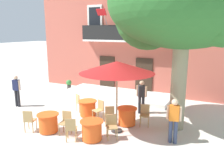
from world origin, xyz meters
TOP-DOWN VIEW (x-y plane):
  - ground_plane at (0.00, 0.00)m, footprint 120.00×120.00m
  - building_facade at (-0.19, 6.99)m, footprint 13.00×5.09m
  - entrance_step_platform at (-0.19, 3.76)m, footprint 6.60×2.49m
  - plane_tree at (3.99, 0.57)m, footprint 5.97×5.24m
  - cafe_table_near_tree at (2.11, -0.06)m, footprint 0.86×0.86m
  - cafe_chair_near_tree_0 at (1.50, -0.51)m, footprint 0.55×0.55m
  - cafe_chair_near_tree_1 at (2.81, 0.21)m, footprint 0.49×0.49m
  - cafe_table_middle at (1.51, -1.98)m, footprint 0.86×0.86m
  - cafe_chair_middle_0 at (2.09, -1.50)m, footprint 0.56×0.56m
  - cafe_chair_middle_1 at (0.89, -2.40)m, footprint 0.54×0.54m
  - cafe_table_front at (-0.41, -2.14)m, footprint 0.86×0.86m
  - cafe_chair_front_0 at (-1.09, -2.47)m, footprint 0.51×0.51m
  - cafe_chair_front_1 at (0.32, -1.96)m, footprint 0.45×0.45m
  - cafe_table_far_side at (0.03, 0.09)m, footprint 0.86×0.86m
  - cafe_chair_far_side_0 at (0.76, -0.10)m, footprint 0.51×0.51m
  - cafe_chair_far_side_1 at (-0.65, 0.42)m, footprint 0.55×0.55m
  - cafe_umbrella at (2.01, -0.89)m, footprint 2.90×2.90m
  - ground_planter_left at (-3.84, 3.80)m, footprint 0.37×0.37m
  - pedestrian_near_entrance at (-4.10, -0.36)m, footprint 0.53×0.30m
  - pedestrian_mid_plaza at (4.24, -0.86)m, footprint 0.53×0.29m
  - pedestrian_by_tree at (2.18, 1.55)m, footprint 0.53×0.37m

SIDE VIEW (x-z plane):
  - ground_plane at x=0.00m, z-range 0.00..0.00m
  - entrance_step_platform at x=-0.19m, z-range 0.00..0.25m
  - ground_planter_left at x=-3.84m, z-range 0.04..0.73m
  - cafe_table_near_tree at x=2.11m, z-range 0.01..0.77m
  - cafe_table_middle at x=1.51m, z-range 0.01..0.77m
  - cafe_table_front at x=-0.41m, z-range 0.01..0.77m
  - cafe_table_far_side at x=0.03m, z-range 0.01..0.77m
  - cafe_chair_near_tree_0 at x=1.50m, z-range 0.07..0.98m
  - cafe_chair_near_tree_1 at x=2.81m, z-range 0.07..0.98m
  - cafe_chair_middle_0 at x=2.09m, z-range 0.07..0.98m
  - cafe_chair_middle_1 at x=0.89m, z-range 0.07..0.98m
  - cafe_chair_front_0 at x=-1.09m, z-range 0.07..0.98m
  - cafe_chair_front_1 at x=0.32m, z-range 0.07..0.98m
  - cafe_chair_far_side_0 at x=0.76m, z-range 0.07..0.98m
  - cafe_chair_far_side_1 at x=-0.65m, z-range 0.07..0.98m
  - pedestrian_by_tree at x=2.18m, z-range 0.11..1.75m
  - pedestrian_mid_plaza at x=4.24m, z-range 0.11..1.76m
  - pedestrian_near_entrance at x=-4.10m, z-range 0.11..1.80m
  - cafe_umbrella at x=2.01m, z-range 1.19..4.04m
  - building_facade at x=-0.19m, z-range 0.00..7.50m
  - plane_tree at x=3.99m, z-range 1.50..8.26m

